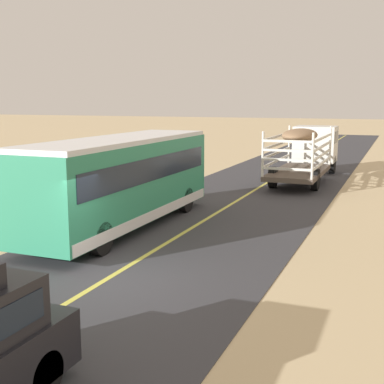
{
  "coord_description": "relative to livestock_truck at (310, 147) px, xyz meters",
  "views": [
    {
      "loc": [
        6.77,
        -11.24,
        4.53
      ],
      "look_at": [
        0.0,
        5.62,
        1.32
      ],
      "focal_mm": 48.95,
      "sensor_mm": 36.0,
      "label": 1
    }
  ],
  "objects": [
    {
      "name": "ground_plane",
      "position": [
        -1.76,
        -19.75,
        -1.79
      ],
      "size": [
        240.0,
        240.0,
        0.0
      ],
      "primitive_type": "plane",
      "color": "#CCB284"
    },
    {
      "name": "road_surface",
      "position": [
        -1.76,
        -19.75,
        -1.78
      ],
      "size": [
        8.0,
        120.0,
        0.02
      ],
      "primitive_type": "cube",
      "color": "#38383D",
      "rests_on": "ground"
    },
    {
      "name": "road_centre_line",
      "position": [
        -1.76,
        -19.75,
        -1.77
      ],
      "size": [
        0.16,
        117.6,
        0.0
      ],
      "primitive_type": "cube",
      "color": "#D8CC4C",
      "rests_on": "road_surface"
    },
    {
      "name": "livestock_truck",
      "position": [
        0.0,
        0.0,
        0.0
      ],
      "size": [
        2.53,
        9.7,
        3.02
      ],
      "color": "silver",
      "rests_on": "road_surface"
    },
    {
      "name": "bus",
      "position": [
        -4.12,
        -14.94,
        -0.04
      ],
      "size": [
        2.54,
        10.0,
        3.21
      ],
      "color": "#2D8C66",
      "rests_on": "road_surface"
    }
  ]
}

